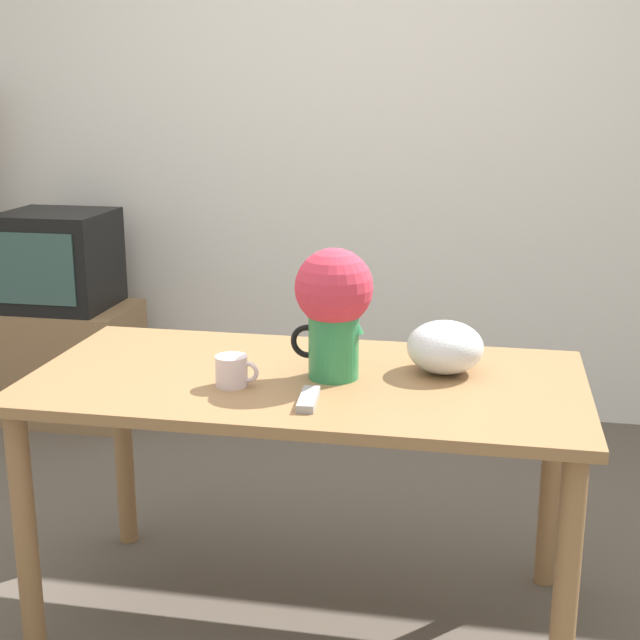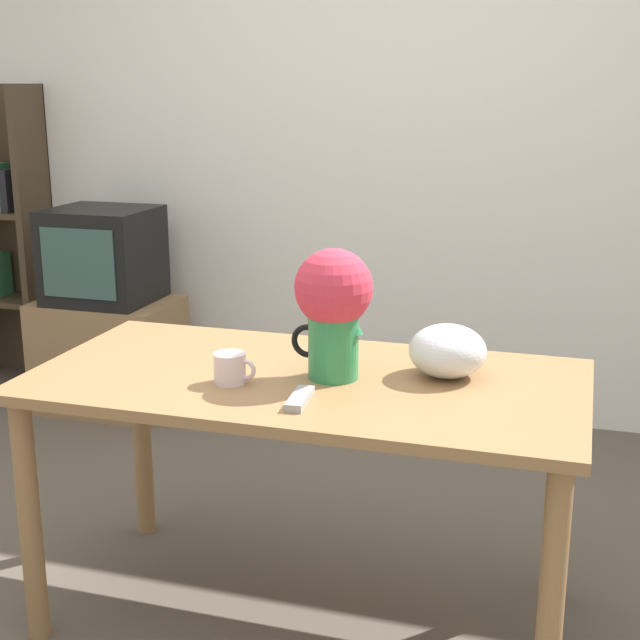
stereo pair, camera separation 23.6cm
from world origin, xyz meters
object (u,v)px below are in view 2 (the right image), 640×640
object	(u,v)px
tv_set	(103,255)
white_bowl	(448,351)
flower_vase	(333,303)
coffee_mug	(231,368)

from	to	relation	value
tv_set	white_bowl	bearing A→B (deg)	-35.29
white_bowl	tv_set	xyz separation A→B (m)	(-1.78, 1.26, -0.07)
white_bowl	tv_set	bearing A→B (deg)	144.71
white_bowl	flower_vase	bearing A→B (deg)	-160.96
flower_vase	white_bowl	world-z (taller)	flower_vase
flower_vase	tv_set	bearing A→B (deg)	137.61
coffee_mug	tv_set	bearing A→B (deg)	130.09
coffee_mug	flower_vase	bearing A→B (deg)	25.79
coffee_mug	white_bowl	distance (m)	0.58
flower_vase	white_bowl	bearing A→B (deg)	19.04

